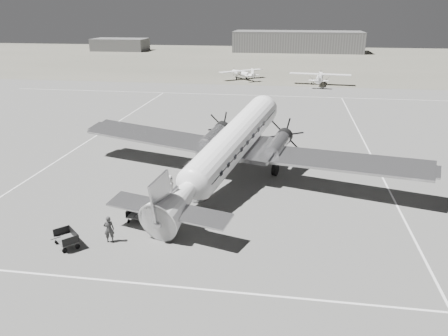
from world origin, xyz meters
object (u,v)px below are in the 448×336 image
Objects in this scene: shed_secondary at (120,45)px; baggage_cart_near at (138,216)px; ramp_agent at (159,197)px; dc3_airliner at (228,151)px; baggage_cart_far at (66,239)px; hangar_main at (297,41)px; passenger at (170,187)px; light_plane_right at (320,79)px; light_plane_left at (242,74)px; ground_crew at (109,229)px.

shed_secondary reaches higher than baggage_cart_near.
dc3_airliner is at bearing -14.06° from ramp_agent.
baggage_cart_near is 5.02m from baggage_cart_far.
dc3_airliner is at bearing -92.86° from hangar_main.
baggage_cart_near is 1.01× the size of ramp_agent.
passenger is at bearing 103.90° from baggage_cart_far.
light_plane_right is 7.56× the size of baggage_cart_near.
dc3_airliner is at bearing 96.72° from baggage_cart_far.
light_plane_right is (9.98, 51.91, -1.77)m from dc3_airliner.
shed_secondary reaches higher than light_plane_right.
light_plane_right is at bearing 116.79° from baggage_cart_far.
hangar_main is at bearing -10.59° from passenger.
light_plane_left reaches higher than baggage_cart_far.
passenger is (-9.92, -123.13, -2.33)m from hangar_main.
light_plane_left is 64.05m from baggage_cart_near.
light_plane_right is 6.64× the size of baggage_cart_far.
passenger is at bearing -98.34° from light_plane_right.
light_plane_left reaches higher than ramp_agent.
baggage_cart_far is at bearing 145.02° from passenger.
light_plane_left is (-5.28, 56.58, -1.95)m from dc3_airliner.
light_plane_right is at bearing -123.40° from ground_crew.
baggage_cart_near is at bearing -168.75° from ramp_agent.
light_plane_left reaches higher than baggage_cart_near.
dc3_airliner is (54.02, -114.64, 0.97)m from shed_secondary.
light_plane_left reaches higher than passenger.
hangar_main is 2.33× the size of shed_secondary.
shed_secondary is at bearing 141.34° from light_plane_right.
shed_secondary is (-60.00, -5.00, -1.30)m from hangar_main.
dc3_airliner is 6.97m from ramp_agent.
ramp_agent is (-4.36, -4.97, -2.21)m from dc3_airliner.
ground_crew is 0.91× the size of passenger.
dc3_airliner is at bearing -95.12° from light_plane_right.
hangar_main reaches higher than light_plane_left.
light_plane_right is at bearing -20.09° from passenger.
baggage_cart_far is at bearing 175.58° from ramp_agent.
ground_crew is 5.64m from ramp_agent.
light_plane_left is 5.08× the size of passenger.
dc3_airliner is at bearing 59.00° from baggage_cart_near.
light_plane_left is at bearing 130.36° from baggage_cart_far.
ramp_agent is (0.72, 2.50, 0.33)m from baggage_cart_near.
baggage_cart_near is 3.07m from ground_crew.
ground_crew is (-0.84, -2.92, 0.45)m from baggage_cart_near.
passenger is (1.34, -60.06, -0.05)m from light_plane_left.
passenger is at bearing -128.63° from light_plane_left.
dc3_airliner is 9.38m from baggage_cart_near.
shed_secondary reaches higher than ground_crew.
shed_secondary is 129.51m from ramp_agent.
baggage_cart_far is 8.99m from passenger.
baggage_cart_far is (-3.01, -67.91, -0.53)m from light_plane_left.
ramp_agent is at bearing 158.02° from passenger.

